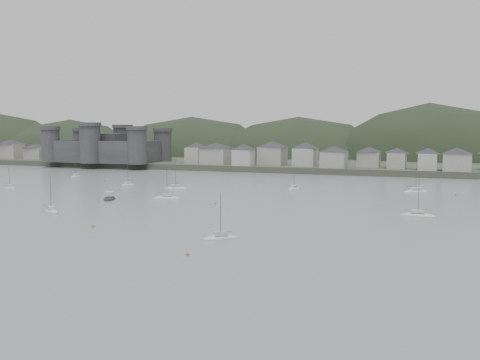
% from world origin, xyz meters
% --- Properties ---
extents(ground, '(900.00, 900.00, 0.00)m').
position_xyz_m(ground, '(0.00, 0.00, 0.00)').
color(ground, slate).
rests_on(ground, ground).
extents(far_shore_land, '(900.00, 250.00, 3.00)m').
position_xyz_m(far_shore_land, '(0.00, 295.00, 1.50)').
color(far_shore_land, '#383D2D').
rests_on(far_shore_land, ground).
extents(forested_ridge, '(851.55, 103.94, 102.57)m').
position_xyz_m(forested_ridge, '(4.83, 269.40, -11.28)').
color(forested_ridge, black).
rests_on(forested_ridge, ground).
extents(castle, '(66.00, 43.00, 20.00)m').
position_xyz_m(castle, '(-120.00, 179.80, 10.96)').
color(castle, '#353538').
rests_on(castle, far_shore_land).
extents(waterfront_town, '(451.48, 28.46, 12.92)m').
position_xyz_m(waterfront_town, '(50.59, 183.34, 8.66)').
color(waterfront_town, '#9C988E').
rests_on(waterfront_town, far_shore_land).
extents(moored_fleet, '(243.28, 156.73, 13.23)m').
position_xyz_m(moored_fleet, '(-4.14, 62.31, 0.18)').
color(moored_fleet, beige).
rests_on(moored_fleet, ground).
extents(motor_launch_far, '(6.85, 9.74, 4.17)m').
position_xyz_m(motor_launch_far, '(-37.75, 60.43, 0.28)').
color(motor_launch_far, black).
rests_on(motor_launch_far, ground).
extents(mooring_buoys, '(151.03, 106.97, 0.70)m').
position_xyz_m(mooring_buoys, '(-4.22, 61.58, 0.15)').
color(mooring_buoys, '#AD6239').
rests_on(mooring_buoys, ground).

